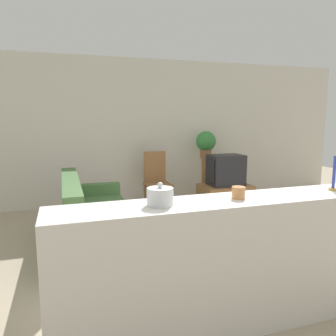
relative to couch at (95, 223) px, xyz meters
name	(u,v)px	position (x,y,z in m)	size (l,w,h in m)	color
ground_plane	(207,287)	(0.92, -1.36, -0.31)	(14.00, 14.00, 0.00)	tan
wall_back	(132,132)	(0.92, 2.07, 1.04)	(9.00, 0.06, 2.70)	beige
couch	(95,223)	(0.00, 0.00, 0.00)	(0.83, 1.90, 0.88)	#476B3D
tv_stand	(225,198)	(2.33, 0.95, -0.08)	(0.86, 0.58, 0.46)	olive
television	(226,170)	(2.32, 0.95, 0.41)	(0.60, 0.41, 0.53)	#232328
wooden_chair	(157,178)	(1.22, 1.44, 0.24)	(0.44, 0.44, 1.02)	olive
plant_stand	(205,179)	(2.29, 1.70, 0.11)	(0.15, 0.15, 0.84)	olive
potted_plant	(206,143)	(2.29, 1.70, 0.83)	(0.38, 0.38, 0.52)	#8E5B3D
foreground_counter	(238,262)	(0.92, -1.92, 0.20)	(2.87, 0.44, 1.01)	silver
decorative_bowl	(160,196)	(0.29, -1.92, 0.77)	(0.19, 0.19, 0.16)	silver
candle_jar	(238,193)	(0.90, -1.92, 0.75)	(0.10, 0.10, 0.09)	#C6844C
candlestick	(334,179)	(1.80, -1.92, 0.80)	(0.07, 0.07, 0.29)	#B7933D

